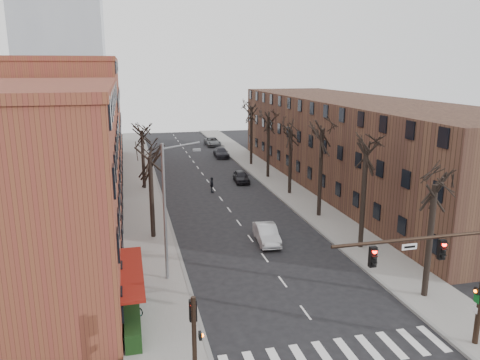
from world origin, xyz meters
TOP-DOWN VIEW (x-y plane):
  - ground at (0.00, 0.00)m, footprint 160.00×160.00m
  - sidewalk_left at (-8.00, 35.00)m, footprint 4.00×90.00m
  - sidewalk_right at (8.00, 35.00)m, footprint 4.00×90.00m
  - building_left_near at (-16.00, 15.00)m, footprint 12.00×26.00m
  - building_left_far at (-16.00, 44.00)m, footprint 12.00×28.00m
  - building_right at (16.00, 30.00)m, footprint 12.00×50.00m
  - awning_left at (-9.40, 6.00)m, footprint 1.20×7.00m
  - hedge at (-9.50, 5.00)m, footprint 0.80×6.00m
  - tree_right_a at (7.60, 4.00)m, footprint 5.20×5.20m
  - tree_right_b at (7.60, 12.00)m, footprint 5.20×5.20m
  - tree_right_c at (7.60, 20.00)m, footprint 5.20×5.20m
  - tree_right_d at (7.60, 28.00)m, footprint 5.20×5.20m
  - tree_right_e at (7.60, 36.00)m, footprint 5.20×5.20m
  - tree_right_f at (7.60, 44.00)m, footprint 5.20×5.20m
  - tree_left_a at (-7.60, 18.00)m, footprint 5.20×5.20m
  - tree_left_b at (-7.60, 34.00)m, footprint 5.20×5.20m
  - signal_mast_arm at (5.45, -1.00)m, footprint 8.14×0.30m
  - signal_pole_left at (-6.99, -0.95)m, footprint 0.47×0.44m
  - streetlight at (-7.03, 10.00)m, footprint 2.45×0.22m
  - silver_sedan at (1.00, 14.88)m, footprint 1.87×4.46m
  - parked_car_near at (3.80, 34.48)m, footprint 1.97×4.19m
  - parked_car_mid at (4.65, 50.63)m, footprint 2.26×5.03m
  - parked_car_far at (5.30, 61.33)m, footprint 2.37×5.12m
  - pedestrian_b at (-9.60, 6.30)m, footprint 1.07×1.06m
  - pedestrian_crossing at (-0.46, 30.64)m, footprint 0.51×1.05m
  - bicycle at (-9.60, 5.88)m, footprint 1.67×1.41m

SIDE VIEW (x-z plane):
  - ground at x=0.00m, z-range 0.00..0.00m
  - awning_left at x=-9.40m, z-range -0.07..0.07m
  - tree_right_a at x=7.60m, z-range -5.00..5.00m
  - tree_right_b at x=7.60m, z-range -5.40..5.40m
  - tree_right_c at x=7.60m, z-range -5.80..5.80m
  - tree_right_d at x=7.60m, z-range -5.00..5.00m
  - tree_right_e at x=7.60m, z-range -5.40..5.40m
  - tree_right_f at x=7.60m, z-range -5.80..5.80m
  - tree_left_a at x=-7.60m, z-range -4.75..4.75m
  - tree_left_b at x=-7.60m, z-range -4.75..4.75m
  - sidewalk_left at x=-8.00m, z-range 0.00..0.15m
  - sidewalk_right at x=8.00m, z-range 0.00..0.15m
  - bicycle at x=-9.60m, z-range 0.15..1.01m
  - hedge at x=-9.50m, z-range 0.15..1.15m
  - parked_car_near at x=3.80m, z-range 0.00..1.38m
  - parked_car_far at x=5.30m, z-range 0.00..1.42m
  - parked_car_mid at x=4.65m, z-range 0.00..1.43m
  - silver_sedan at x=1.00m, z-range 0.00..1.43m
  - pedestrian_crossing at x=-0.46m, z-range 0.00..1.74m
  - pedestrian_b at x=-9.60m, z-range 0.15..1.89m
  - signal_pole_left at x=-6.99m, z-range 0.41..4.81m
  - signal_mast_arm at x=5.45m, z-range 0.80..8.00m
  - building_right at x=16.00m, z-range 0.00..10.00m
  - streetlight at x=-7.03m, z-range 0.50..9.53m
  - building_left_near at x=-16.00m, z-range 0.00..12.00m
  - building_left_far at x=-16.00m, z-range 0.00..14.00m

